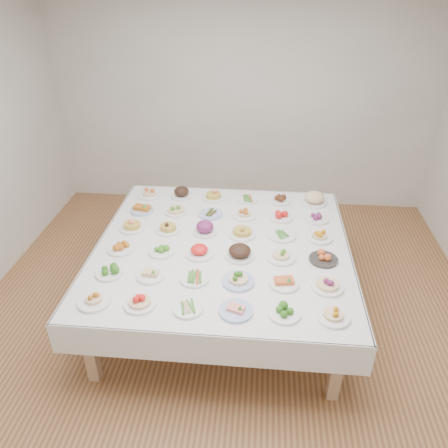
# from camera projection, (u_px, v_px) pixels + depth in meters

# --- Properties ---
(room_envelope) EXTENTS (5.02, 5.02, 2.81)m
(room_envelope) POSITION_uv_depth(u_px,v_px,m) (226.00, 137.00, 3.30)
(room_envelope) COLOR #A06F42
(room_envelope) RESTS_ON ground
(display_table) EXTENTS (2.31, 2.31, 0.75)m
(display_table) POSITION_uv_depth(u_px,v_px,m) (222.00, 250.00, 4.03)
(display_table) COLOR white
(display_table) RESTS_ON ground
(dish_0) EXTENTS (0.25, 0.25, 0.12)m
(dish_0) POSITION_uv_depth(u_px,v_px,m) (94.00, 297.00, 3.29)
(dish_0) COLOR white
(dish_0) RESTS_ON display_table
(dish_1) EXTENTS (0.24, 0.24, 0.14)m
(dish_1) POSITION_uv_depth(u_px,v_px,m) (139.00, 298.00, 3.25)
(dish_1) COLOR white
(dish_1) RESTS_ON display_table
(dish_2) EXTENTS (0.22, 0.22, 0.05)m
(dish_2) POSITION_uv_depth(u_px,v_px,m) (188.00, 308.00, 3.23)
(dish_2) COLOR white
(dish_2) RESTS_ON display_table
(dish_3) EXTENTS (0.25, 0.25, 0.10)m
(dish_3) POSITION_uv_depth(u_px,v_px,m) (236.00, 308.00, 3.20)
(dish_3) COLOR #4C66B2
(dish_3) RESTS_ON display_table
(dish_4) EXTENTS (0.24, 0.24, 0.11)m
(dish_4) POSITION_uv_depth(u_px,v_px,m) (285.00, 309.00, 3.17)
(dish_4) COLOR white
(dish_4) RESTS_ON display_table
(dish_5) EXTENTS (0.24, 0.24, 0.12)m
(dish_5) POSITION_uv_depth(u_px,v_px,m) (334.00, 312.00, 3.13)
(dish_5) COLOR white
(dish_5) RESTS_ON display_table
(dish_6) EXTENTS (0.23, 0.23, 0.10)m
(dish_6) POSITION_uv_depth(u_px,v_px,m) (109.00, 270.00, 3.59)
(dish_6) COLOR white
(dish_6) RESTS_ON display_table
(dish_7) EXTENTS (0.23, 0.23, 0.09)m
(dish_7) POSITION_uv_depth(u_px,v_px,m) (150.00, 274.00, 3.57)
(dish_7) COLOR white
(dish_7) RESTS_ON display_table
(dish_8) EXTENTS (0.23, 0.23, 0.06)m
(dish_8) POSITION_uv_depth(u_px,v_px,m) (195.00, 278.00, 3.54)
(dish_8) COLOR white
(dish_8) RESTS_ON display_table
(dish_9) EXTENTS (0.28, 0.28, 0.15)m
(dish_9) POSITION_uv_depth(u_px,v_px,m) (238.00, 276.00, 3.48)
(dish_9) COLOR #4C66B2
(dish_9) RESTS_ON display_table
(dish_10) EXTENTS (0.24, 0.24, 0.11)m
(dish_10) POSITION_uv_depth(u_px,v_px,m) (284.00, 280.00, 3.47)
(dish_10) COLOR white
(dish_10) RESTS_ON display_table
(dish_11) EXTENTS (0.26, 0.26, 0.15)m
(dish_11) POSITION_uv_depth(u_px,v_px,m) (328.00, 281.00, 3.43)
(dish_11) COLOR white
(dish_11) RESTS_ON display_table
(dish_12) EXTENTS (0.25, 0.25, 0.10)m
(dish_12) POSITION_uv_depth(u_px,v_px,m) (121.00, 246.00, 3.90)
(dish_12) COLOR white
(dish_12) RESTS_ON display_table
(dish_13) EXTENTS (0.22, 0.22, 0.09)m
(dish_13) POSITION_uv_depth(u_px,v_px,m) (161.00, 250.00, 3.86)
(dish_13) COLOR white
(dish_13) RESTS_ON display_table
(dish_14) EXTENTS (0.25, 0.25, 0.14)m
(dish_14) POSITION_uv_depth(u_px,v_px,m) (199.00, 249.00, 3.83)
(dish_14) COLOR white
(dish_14) RESTS_ON display_table
(dish_15) EXTENTS (0.26, 0.26, 0.15)m
(dish_15) POSITION_uv_depth(u_px,v_px,m) (240.00, 250.00, 3.79)
(dish_15) COLOR white
(dish_15) RESTS_ON display_table
(dish_16) EXTENTS (0.25, 0.25, 0.14)m
(dish_16) POSITION_uv_depth(u_px,v_px,m) (281.00, 252.00, 3.77)
(dish_16) COLOR white
(dish_16) RESTS_ON display_table
(dish_17) EXTENTS (0.25, 0.25, 0.10)m
(dish_17) POSITION_uv_depth(u_px,v_px,m) (324.00, 257.00, 3.76)
(dish_17) COLOR #2D2B28
(dish_17) RESTS_ON display_table
(dish_18) EXTENTS (0.24, 0.24, 0.13)m
(dish_18) POSITION_uv_depth(u_px,v_px,m) (132.00, 224.00, 4.20)
(dish_18) COLOR white
(dish_18) RESTS_ON display_table
(dish_19) EXTENTS (0.22, 0.22, 0.12)m
(dish_19) POSITION_uv_depth(u_px,v_px,m) (168.00, 226.00, 4.17)
(dish_19) COLOR white
(dish_19) RESTS_ON display_table
(dish_20) EXTENTS (0.23, 0.23, 0.13)m
(dish_20) POSITION_uv_depth(u_px,v_px,m) (205.00, 228.00, 4.14)
(dish_20) COLOR white
(dish_20) RESTS_ON display_table
(dish_21) EXTENTS (0.25, 0.25, 0.14)m
(dish_21) POSITION_uv_depth(u_px,v_px,m) (242.00, 229.00, 4.10)
(dish_21) COLOR white
(dish_21) RESTS_ON display_table
(dish_22) EXTENTS (0.25, 0.25, 0.05)m
(dish_22) POSITION_uv_depth(u_px,v_px,m) (282.00, 235.00, 4.10)
(dish_22) COLOR white
(dish_22) RESTS_ON display_table
(dish_23) EXTENTS (0.24, 0.24, 0.13)m
(dish_23) POSITION_uv_depth(u_px,v_px,m) (320.00, 233.00, 4.05)
(dish_23) COLOR white
(dish_23) RESTS_ON display_table
(dish_24) EXTENTS (0.24, 0.24, 0.10)m
(dish_24) POSITION_uv_depth(u_px,v_px,m) (142.00, 208.00, 4.51)
(dish_24) COLOR #4C66B2
(dish_24) RESTS_ON display_table
(dish_25) EXTENTS (0.23, 0.23, 0.12)m
(dish_25) POSITION_uv_depth(u_px,v_px,m) (176.00, 208.00, 4.48)
(dish_25) COLOR white
(dish_25) RESTS_ON display_table
(dish_26) EXTENTS (0.24, 0.24, 0.05)m
(dish_26) POSITION_uv_depth(u_px,v_px,m) (211.00, 214.00, 4.46)
(dish_26) COLOR #4C66B2
(dish_26) RESTS_ON display_table
(dish_27) EXTENTS (0.23, 0.23, 0.12)m
(dish_27) POSITION_uv_depth(u_px,v_px,m) (244.00, 212.00, 4.41)
(dish_27) COLOR white
(dish_27) RESTS_ON display_table
(dish_28) EXTENTS (0.24, 0.24, 0.10)m
(dish_28) POSITION_uv_depth(u_px,v_px,m) (281.00, 214.00, 4.39)
(dish_28) COLOR white
(dish_28) RESTS_ON display_table
(dish_29) EXTENTS (0.24, 0.24, 0.10)m
(dish_29) POSITION_uv_depth(u_px,v_px,m) (317.00, 217.00, 4.36)
(dish_29) COLOR white
(dish_29) RESTS_ON display_table
(dish_30) EXTENTS (0.24, 0.24, 0.14)m
(dish_30) POSITION_uv_depth(u_px,v_px,m) (149.00, 191.00, 4.80)
(dish_30) COLOR white
(dish_30) RESTS_ON display_table
(dish_31) EXTENTS (0.23, 0.23, 0.12)m
(dish_31) POSITION_uv_depth(u_px,v_px,m) (182.00, 193.00, 4.78)
(dish_31) COLOR white
(dish_31) RESTS_ON display_table
(dish_32) EXTENTS (0.26, 0.25, 0.15)m
(dish_32) POSITION_uv_depth(u_px,v_px,m) (213.00, 193.00, 4.74)
(dish_32) COLOR white
(dish_32) RESTS_ON display_table
(dish_33) EXTENTS (0.22, 0.22, 0.05)m
(dish_33) POSITION_uv_depth(u_px,v_px,m) (248.00, 199.00, 4.73)
(dish_33) COLOR white
(dish_33) RESTS_ON display_table
(dish_34) EXTENTS (0.23, 0.23, 0.09)m
(dish_34) POSITION_uv_depth(u_px,v_px,m) (280.00, 199.00, 4.70)
(dish_34) COLOR white
(dish_34) RESTS_ON display_table
(dish_35) EXTENTS (0.28, 0.28, 0.16)m
(dish_35) POSITION_uv_depth(u_px,v_px,m) (315.00, 197.00, 4.64)
(dish_35) COLOR white
(dish_35) RESTS_ON display_table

